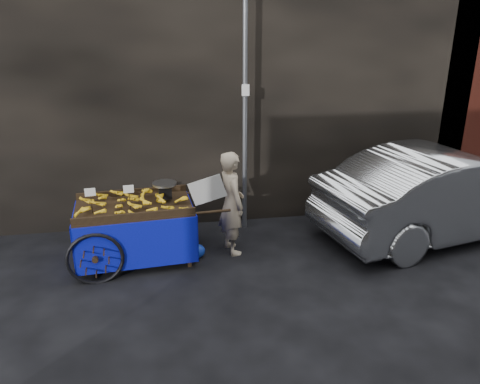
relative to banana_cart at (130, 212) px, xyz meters
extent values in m
plane|color=black|center=(1.57, -0.39, -0.78)|extent=(80.00, 80.00, 0.00)
cube|color=black|center=(0.57, 2.21, 1.72)|extent=(11.00, 2.00, 5.00)
cylinder|color=slate|center=(1.87, 0.91, 1.22)|extent=(0.08, 0.08, 4.00)
cube|color=white|center=(1.87, 0.86, 1.62)|extent=(0.12, 0.02, 0.18)
cube|color=black|center=(0.05, 0.00, 0.06)|extent=(1.76, 1.19, 0.06)
cube|color=black|center=(0.01, 0.50, 0.13)|extent=(1.68, 0.18, 0.11)
cube|color=black|center=(0.09, -0.49, 0.13)|extent=(1.68, 0.18, 0.11)
cube|color=black|center=(0.82, -0.35, -0.36)|extent=(0.06, 0.06, 0.84)
cube|color=black|center=(0.75, 0.48, -0.36)|extent=(0.06, 0.06, 0.84)
cylinder|color=black|center=(1.19, -0.32, 0.06)|extent=(0.53, 0.09, 0.04)
cylinder|color=black|center=(1.12, 0.51, 0.06)|extent=(0.53, 0.09, 0.04)
torus|color=black|center=(-0.47, -0.61, -0.42)|extent=(0.79, 0.12, 0.79)
torus|color=black|center=(-0.57, 0.52, -0.42)|extent=(0.79, 0.12, 0.79)
cylinder|color=black|center=(-0.52, -0.04, -0.42)|extent=(0.15, 1.18, 0.05)
cube|color=#080F99|center=(0.10, -0.53, -0.30)|extent=(1.72, 0.16, 0.71)
cube|color=#080F99|center=(0.01, 0.54, -0.30)|extent=(1.72, 0.16, 0.71)
cube|color=#080F99|center=(-0.79, -0.07, -0.30)|extent=(0.11, 1.09, 0.71)
cube|color=#080F99|center=(0.90, 0.07, -0.30)|extent=(0.11, 1.09, 0.71)
cube|color=black|center=(0.52, 0.10, 0.23)|extent=(0.20, 0.16, 0.17)
cylinder|color=silver|center=(0.52, 0.10, 0.38)|extent=(0.39, 0.39, 0.03)
cube|color=white|center=(-0.51, -0.16, 0.40)|extent=(0.15, 0.02, 0.12)
cube|color=white|center=(0.01, -0.12, 0.40)|extent=(0.15, 0.02, 0.12)
imported|color=tan|center=(1.52, 0.04, 0.03)|extent=(0.52, 0.67, 1.63)
cube|color=beige|center=(1.14, -0.09, 0.31)|extent=(0.59, 0.08, 0.50)
ellipsoid|color=#1737B2|center=(0.96, -0.11, -0.67)|extent=(0.25, 0.20, 0.22)
imported|color=silver|center=(5.18, 0.11, -0.04)|extent=(4.76, 2.51, 1.49)
camera|label=1|loc=(0.56, -6.54, 2.68)|focal=35.00mm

